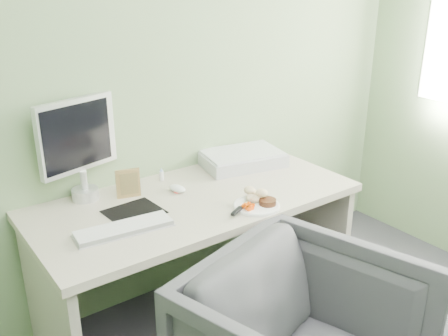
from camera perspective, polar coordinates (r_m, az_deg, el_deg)
wall_back at (r=2.60m, az=-8.18°, el=12.11°), size 3.50×0.00×3.50m
desk at (r=2.55m, az=-3.20°, el=-7.06°), size 1.60×0.75×0.73m
plate at (r=2.37m, az=3.73°, el=-4.32°), size 0.22×0.22×0.01m
steak at (r=2.36m, az=5.01°, el=-3.88°), size 0.10×0.10×0.03m
potato_pile at (r=2.40m, az=3.59°, el=-3.00°), size 0.12×0.11×0.06m
carrot_heap at (r=2.32m, az=2.88°, el=-4.25°), size 0.07×0.06×0.04m
steak_knife at (r=2.30m, az=1.82°, el=-4.63°), size 0.20×0.11×0.02m
mousepad at (r=2.35m, az=-10.25°, el=-4.96°), size 0.26×0.23×0.00m
keyboard at (r=2.19m, az=-11.37°, el=-6.73°), size 0.42×0.16×0.02m
computer_mouse at (r=2.52m, az=-5.34°, el=-2.36°), size 0.08×0.11×0.04m
photo_frame at (r=2.48m, az=-10.91°, el=-1.74°), size 0.12×0.04×0.15m
eyedrop_bottle at (r=2.67m, az=-7.14°, el=-0.77°), size 0.02×0.02×0.07m
scanner at (r=2.86m, az=2.06°, el=1.03°), size 0.50×0.38×0.07m
monitor at (r=2.45m, az=-16.30°, el=2.66°), size 0.41×0.16×0.50m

